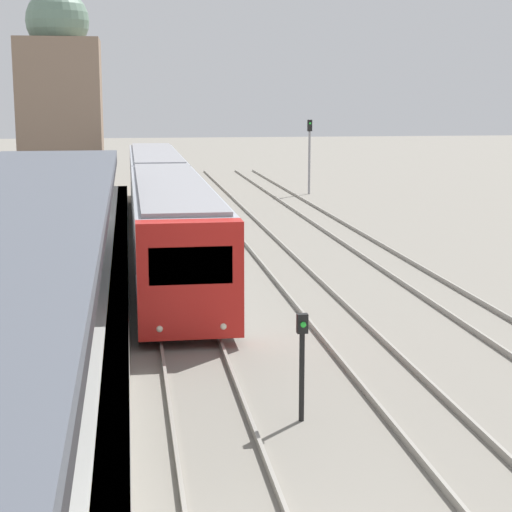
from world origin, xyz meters
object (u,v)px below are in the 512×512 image
object	(u,v)px
person_on_platform	(79,286)
train_near	(162,197)
signal_post_near	(302,356)
signal_mast_far	(309,147)

from	to	relation	value
person_on_platform	train_near	xyz separation A→B (m)	(2.51, 17.80, -0.15)
person_on_platform	train_near	distance (m)	17.98
train_near	signal_post_near	xyz separation A→B (m)	(1.68, -21.42, -0.51)
person_on_platform	signal_post_near	distance (m)	5.58
person_on_platform	train_near	bearing A→B (deg)	81.97
person_on_platform	signal_mast_far	size ratio (longest dim) A/B	0.36
signal_post_near	person_on_platform	bearing A→B (deg)	139.20
train_near	signal_post_near	distance (m)	21.49
train_near	signal_mast_far	distance (m)	18.53
signal_mast_far	train_near	bearing A→B (deg)	-121.72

